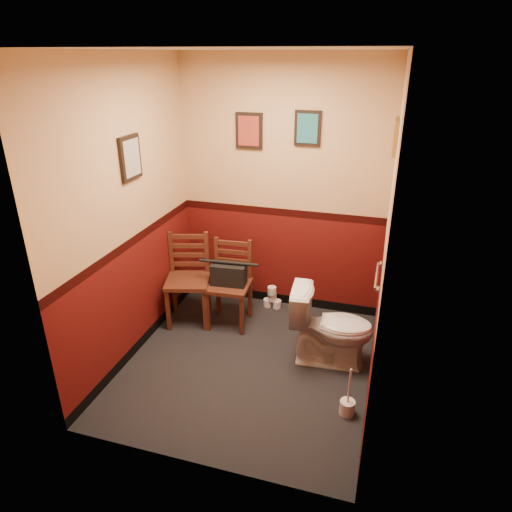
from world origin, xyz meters
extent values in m
cube|color=black|center=(0.00, 0.00, 0.00)|extent=(2.20, 2.40, 0.00)
cube|color=silver|center=(0.00, 0.00, 2.70)|extent=(2.20, 2.40, 0.00)
cube|color=#520F0D|center=(0.00, 1.20, 1.35)|extent=(2.20, 0.00, 2.70)
cube|color=#520F0D|center=(0.00, -1.20, 1.35)|extent=(2.20, 0.00, 2.70)
cube|color=#520F0D|center=(-1.10, 0.00, 1.35)|extent=(0.00, 2.40, 2.70)
cube|color=#520F0D|center=(1.10, 0.00, 1.35)|extent=(0.00, 2.40, 2.70)
cylinder|color=silver|center=(1.07, 0.25, 0.95)|extent=(0.03, 0.50, 0.03)
cylinder|color=silver|center=(1.09, 0.00, 0.95)|extent=(0.02, 0.06, 0.06)
cylinder|color=silver|center=(1.09, 0.50, 0.95)|extent=(0.02, 0.06, 0.06)
cube|color=black|center=(-0.35, 1.18, 1.95)|extent=(0.28, 0.03, 0.36)
cube|color=maroon|center=(-0.35, 1.17, 1.95)|extent=(0.22, 0.01, 0.30)
cube|color=black|center=(0.25, 1.18, 2.00)|extent=(0.26, 0.03, 0.34)
cube|color=#246D76|center=(0.25, 1.17, 2.00)|extent=(0.20, 0.01, 0.28)
cube|color=black|center=(-1.08, 0.10, 1.85)|extent=(0.03, 0.30, 0.38)
cube|color=tan|center=(-1.07, 0.10, 1.85)|extent=(0.01, 0.24, 0.31)
cube|color=olive|center=(1.08, 0.60, 2.05)|extent=(0.03, 0.34, 0.28)
cube|color=tan|center=(1.07, 0.60, 2.05)|extent=(0.01, 0.28, 0.22)
imported|color=white|center=(0.72, 0.25, 0.37)|extent=(0.79, 0.48, 0.75)
cylinder|color=silver|center=(0.96, -0.40, 0.06)|extent=(0.12, 0.12, 0.12)
cylinder|color=silver|center=(0.96, -0.40, 0.27)|extent=(0.02, 0.02, 0.35)
cube|color=#5A2A1B|center=(-0.84, 0.55, 0.48)|extent=(0.55, 0.55, 0.04)
cube|color=#5A2A1B|center=(-0.97, 0.31, 0.24)|extent=(0.05, 0.05, 0.48)
cube|color=#5A2A1B|center=(-1.08, 0.68, 0.24)|extent=(0.05, 0.05, 0.48)
cube|color=#5A2A1B|center=(-0.60, 0.42, 0.24)|extent=(0.05, 0.05, 0.48)
cube|color=#5A2A1B|center=(-0.71, 0.79, 0.24)|extent=(0.05, 0.05, 0.48)
cube|color=#5A2A1B|center=(-1.08, 0.69, 0.72)|extent=(0.05, 0.05, 0.48)
cube|color=#5A2A1B|center=(-0.71, 0.79, 0.72)|extent=(0.05, 0.05, 0.48)
cube|color=#5A2A1B|center=(-0.89, 0.74, 0.58)|extent=(0.35, 0.13, 0.05)
cube|color=#5A2A1B|center=(-0.89, 0.74, 0.69)|extent=(0.35, 0.13, 0.05)
cube|color=#5A2A1B|center=(-0.89, 0.74, 0.80)|extent=(0.35, 0.13, 0.05)
cube|color=#5A2A1B|center=(-0.89, 0.74, 0.90)|extent=(0.35, 0.13, 0.05)
cube|color=#5A2A1B|center=(-0.40, 0.62, 0.45)|extent=(0.45, 0.45, 0.04)
cube|color=#5A2A1B|center=(-0.57, 0.42, 0.23)|extent=(0.04, 0.04, 0.45)
cube|color=#5A2A1B|center=(-0.60, 0.79, 0.23)|extent=(0.04, 0.04, 0.45)
cube|color=#5A2A1B|center=(-0.21, 0.45, 0.23)|extent=(0.04, 0.04, 0.45)
cube|color=#5A2A1B|center=(-0.23, 0.81, 0.23)|extent=(0.04, 0.04, 0.45)
cube|color=#5A2A1B|center=(-0.60, 0.79, 0.68)|extent=(0.04, 0.04, 0.45)
cube|color=#5A2A1B|center=(-0.23, 0.82, 0.68)|extent=(0.04, 0.04, 0.45)
cube|color=#5A2A1B|center=(-0.42, 0.80, 0.55)|extent=(0.34, 0.05, 0.05)
cube|color=#5A2A1B|center=(-0.42, 0.80, 0.65)|extent=(0.34, 0.05, 0.05)
cube|color=#5A2A1B|center=(-0.42, 0.80, 0.76)|extent=(0.34, 0.05, 0.05)
cube|color=#5A2A1B|center=(-0.42, 0.80, 0.86)|extent=(0.34, 0.05, 0.05)
cube|color=black|center=(-0.40, 0.62, 0.58)|extent=(0.37, 0.21, 0.22)
cylinder|color=black|center=(-0.40, 0.62, 0.72)|extent=(0.31, 0.06, 0.03)
cylinder|color=silver|center=(-0.10, 1.08, 0.04)|extent=(0.10, 0.10, 0.09)
cylinder|color=silver|center=(0.00, 1.08, 0.04)|extent=(0.10, 0.10, 0.09)
cylinder|color=silver|center=(-0.05, 1.07, 0.13)|extent=(0.10, 0.10, 0.09)
cylinder|color=silver|center=(-0.05, 1.05, 0.22)|extent=(0.10, 0.10, 0.09)
camera|label=1|loc=(1.07, -3.34, 2.67)|focal=32.00mm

